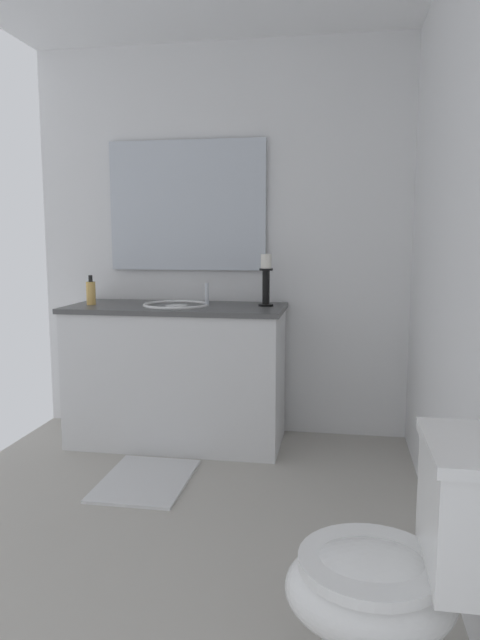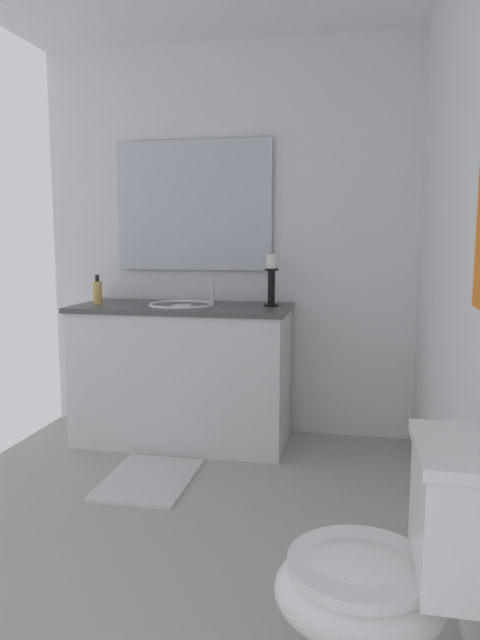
{
  "view_description": "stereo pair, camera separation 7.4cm",
  "coord_description": "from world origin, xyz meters",
  "px_view_note": "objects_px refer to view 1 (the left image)",
  "views": [
    {
      "loc": [
        2.22,
        0.76,
        1.26
      ],
      "look_at": [
        -0.2,
        0.35,
        0.91
      ],
      "focal_mm": 33.01,
      "sensor_mm": 36.0,
      "label": 1
    },
    {
      "loc": [
        2.2,
        0.83,
        1.26
      ],
      "look_at": [
        -0.2,
        0.35,
        0.91
      ],
      "focal_mm": 33.01,
      "sensor_mm": 36.0,
      "label": 2
    }
  ],
  "objects_px": {
    "candle_holder_tall": "(266,279)",
    "bath_mat": "(146,480)",
    "sink_basin": "(176,312)",
    "toilet": "(397,578)",
    "mirror": "(187,206)",
    "soap_bottle": "(91,292)",
    "vanity_cabinet": "(177,374)"
  },
  "relations": [
    {
      "from": "candle_holder_tall",
      "to": "bath_mat",
      "type": "distance_m",
      "value": 1.33
    },
    {
      "from": "sink_basin",
      "to": "toilet",
      "type": "bearing_deg",
      "value": 30.74
    },
    {
      "from": "bath_mat",
      "to": "mirror",
      "type": "bearing_deg",
      "value": 180.0
    },
    {
      "from": "toilet",
      "to": "soap_bottle",
      "type": "bearing_deg",
      "value": -138.39
    },
    {
      "from": "sink_basin",
      "to": "mirror",
      "type": "bearing_deg",
      "value": -179.8
    },
    {
      "from": "mirror",
      "to": "soap_bottle",
      "type": "height_order",
      "value": "mirror"
    },
    {
      "from": "mirror",
      "to": "vanity_cabinet",
      "type": "bearing_deg",
      "value": -0.01
    },
    {
      "from": "sink_basin",
      "to": "soap_bottle",
      "type": "distance_m",
      "value": 0.54
    },
    {
      "from": "toilet",
      "to": "candle_holder_tall",
      "type": "bearing_deg",
      "value": -163.1
    },
    {
      "from": "mirror",
      "to": "bath_mat",
      "type": "height_order",
      "value": "mirror"
    },
    {
      "from": "mirror",
      "to": "candle_holder_tall",
      "type": "distance_m",
      "value": 0.73
    },
    {
      "from": "mirror",
      "to": "sink_basin",
      "type": "bearing_deg",
      "value": 0.2
    },
    {
      "from": "soap_bottle",
      "to": "candle_holder_tall",
      "type": "bearing_deg",
      "value": 95.84
    },
    {
      "from": "mirror",
      "to": "toilet",
      "type": "xyz_separation_m",
      "value": [
        2.19,
        1.14,
        -1.09
      ]
    },
    {
      "from": "sink_basin",
      "to": "soap_bottle",
      "type": "bearing_deg",
      "value": -85.62
    },
    {
      "from": "vanity_cabinet",
      "to": "mirror",
      "type": "relative_size",
      "value": 1.3
    },
    {
      "from": "vanity_cabinet",
      "to": "toilet",
      "type": "distance_m",
      "value": 2.23
    },
    {
      "from": "soap_bottle",
      "to": "sink_basin",
      "type": "bearing_deg",
      "value": 94.38
    },
    {
      "from": "sink_basin",
      "to": "toilet",
      "type": "distance_m",
      "value": 2.27
    },
    {
      "from": "mirror",
      "to": "candle_holder_tall",
      "type": "relative_size",
      "value": 3.28
    },
    {
      "from": "candle_holder_tall",
      "to": "bath_mat",
      "type": "bearing_deg",
      "value": -37.74
    },
    {
      "from": "bath_mat",
      "to": "sink_basin",
      "type": "bearing_deg",
      "value": 179.91
    },
    {
      "from": "vanity_cabinet",
      "to": "toilet",
      "type": "relative_size",
      "value": 1.75
    },
    {
      "from": "sink_basin",
      "to": "toilet",
      "type": "xyz_separation_m",
      "value": [
        1.91,
        1.14,
        -0.45
      ]
    },
    {
      "from": "sink_basin",
      "to": "soap_bottle",
      "type": "relative_size",
      "value": 2.23
    },
    {
      "from": "toilet",
      "to": "bath_mat",
      "type": "relative_size",
      "value": 1.25
    },
    {
      "from": "mirror",
      "to": "bath_mat",
      "type": "xyz_separation_m",
      "value": [
        0.91,
        -0.0,
        -1.45
      ]
    },
    {
      "from": "vanity_cabinet",
      "to": "candle_holder_tall",
      "type": "xyz_separation_m",
      "value": [
        -0.07,
        0.54,
        0.59
      ]
    },
    {
      "from": "vanity_cabinet",
      "to": "mirror",
      "type": "distance_m",
      "value": 1.07
    },
    {
      "from": "candle_holder_tall",
      "to": "soap_bottle",
      "type": "height_order",
      "value": "candle_holder_tall"
    },
    {
      "from": "candle_holder_tall",
      "to": "toilet",
      "type": "height_order",
      "value": "candle_holder_tall"
    },
    {
      "from": "mirror",
      "to": "toilet",
      "type": "bearing_deg",
      "value": 27.43
    }
  ]
}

